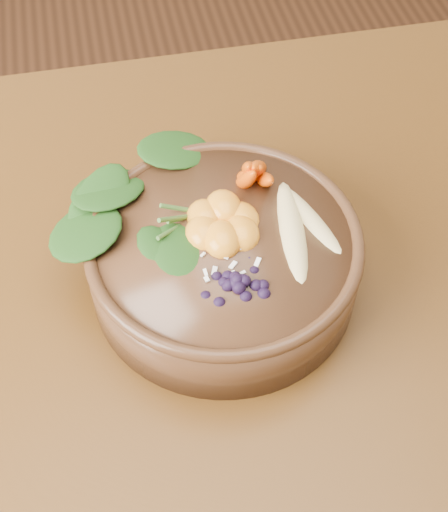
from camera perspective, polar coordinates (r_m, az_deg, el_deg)
The scene contains 9 objects.
ground at distance 1.50m, azimuth 5.69°, elevation -18.93°, with size 4.00×4.00×0.00m, color #381E0F.
dining_table at distance 0.91m, azimuth 8.94°, elevation -4.94°, with size 1.60×0.90×0.75m.
stoneware_bowl at distance 0.78m, azimuth 0.00°, elevation -0.46°, with size 0.29×0.29×0.08m, color #50311C.
kale_heap at distance 0.77m, azimuth -4.21°, elevation 5.42°, with size 0.19×0.17×0.04m, color #1E4315, non-canonical shape.
carrot_cluster at distance 0.78m, azimuth 2.76°, elevation 8.28°, with size 0.06×0.06×0.08m, color #E04F04, non-canonical shape.
banana_halves at distance 0.76m, azimuth 6.29°, elevation 3.23°, with size 0.08×0.17×0.03m.
mandarin_cluster at distance 0.75m, azimuth -0.11°, elevation 3.28°, with size 0.09×0.09×0.03m, color orange, non-canonical shape.
blueberry_pile at distance 0.70m, azimuth 1.18°, elevation -1.29°, with size 0.14×0.10×0.04m, color black, non-canonical shape.
coconut_flakes at distance 0.73m, azimuth 0.45°, elevation 0.43°, with size 0.09×0.07×0.01m, color white, non-canonical shape.
Camera 1 is at (-0.24, -0.45, 1.41)m, focal length 50.00 mm.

